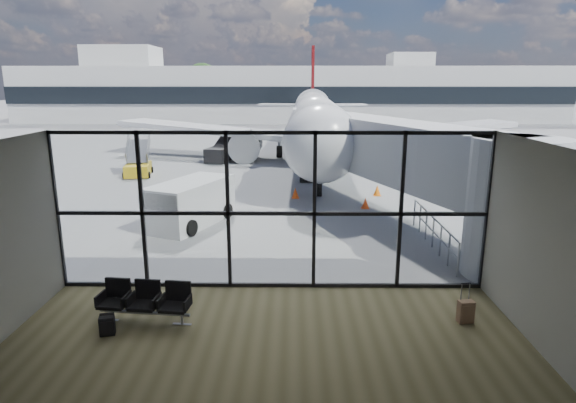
{
  "coord_description": "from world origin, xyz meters",
  "views": [
    {
      "loc": [
        0.61,
        -12.9,
        5.74
      ],
      "look_at": [
        0.44,
        3.0,
        1.8
      ],
      "focal_mm": 30.0,
      "sensor_mm": 36.0,
      "label": 1
    }
  ],
  "objects_px": {
    "backpack": "(107,325)",
    "service_van": "(189,203)",
    "airliner": "(315,119)",
    "mobile_stairs": "(138,168)",
    "belt_loader": "(221,153)",
    "seating_row": "(146,299)",
    "suitcase": "(466,312)"
  },
  "relations": [
    {
      "from": "service_van",
      "to": "belt_loader",
      "type": "relative_size",
      "value": 1.07
    },
    {
      "from": "backpack",
      "to": "mobile_stairs",
      "type": "xyz_separation_m",
      "value": [
        -5.5,
        19.87,
        0.26
      ]
    },
    {
      "from": "backpack",
      "to": "belt_loader",
      "type": "bearing_deg",
      "value": 78.86
    },
    {
      "from": "seating_row",
      "to": "airliner",
      "type": "distance_m",
      "value": 28.29
    },
    {
      "from": "backpack",
      "to": "belt_loader",
      "type": "xyz_separation_m",
      "value": [
        -1.12,
        25.65,
        0.38
      ]
    },
    {
      "from": "seating_row",
      "to": "airliner",
      "type": "bearing_deg",
      "value": 85.26
    },
    {
      "from": "backpack",
      "to": "mobile_stairs",
      "type": "distance_m",
      "value": 20.62
    },
    {
      "from": "backpack",
      "to": "service_van",
      "type": "xyz_separation_m",
      "value": [
        0.05,
        9.01,
        0.69
      ]
    },
    {
      "from": "seating_row",
      "to": "mobile_stairs",
      "type": "distance_m",
      "value": 20.1
    },
    {
      "from": "airliner",
      "to": "service_van",
      "type": "distance_m",
      "value": 20.42
    },
    {
      "from": "service_van",
      "to": "belt_loader",
      "type": "distance_m",
      "value": 16.68
    },
    {
      "from": "backpack",
      "to": "service_van",
      "type": "bearing_deg",
      "value": 76.08
    },
    {
      "from": "backpack",
      "to": "suitcase",
      "type": "relative_size",
      "value": 0.51
    },
    {
      "from": "seating_row",
      "to": "mobile_stairs",
      "type": "relative_size",
      "value": 0.71
    },
    {
      "from": "service_van",
      "to": "airliner",
      "type": "bearing_deg",
      "value": 95.55
    },
    {
      "from": "mobile_stairs",
      "to": "backpack",
      "type": "bearing_deg",
      "value": -84.93
    },
    {
      "from": "service_van",
      "to": "backpack",
      "type": "bearing_deg",
      "value": -67.57
    },
    {
      "from": "belt_loader",
      "to": "backpack",
      "type": "bearing_deg",
      "value": -76.5
    },
    {
      "from": "backpack",
      "to": "service_van",
      "type": "distance_m",
      "value": 9.04
    },
    {
      "from": "seating_row",
      "to": "airliner",
      "type": "xyz_separation_m",
      "value": [
        5.34,
        27.68,
        2.35
      ]
    },
    {
      "from": "suitcase",
      "to": "service_van",
      "type": "bearing_deg",
      "value": 126.56
    },
    {
      "from": "suitcase",
      "to": "service_van",
      "type": "xyz_separation_m",
      "value": [
        -8.52,
        8.33,
        0.63
      ]
    },
    {
      "from": "suitcase",
      "to": "seating_row",
      "type": "bearing_deg",
      "value": 170.47
    },
    {
      "from": "suitcase",
      "to": "service_van",
      "type": "relative_size",
      "value": 0.22
    },
    {
      "from": "seating_row",
      "to": "service_van",
      "type": "relative_size",
      "value": 0.5
    },
    {
      "from": "airliner",
      "to": "mobile_stairs",
      "type": "bearing_deg",
      "value": -142.0
    },
    {
      "from": "suitcase",
      "to": "mobile_stairs",
      "type": "distance_m",
      "value": 23.79
    },
    {
      "from": "seating_row",
      "to": "mobile_stairs",
      "type": "bearing_deg",
      "value": 114.17
    },
    {
      "from": "seating_row",
      "to": "belt_loader",
      "type": "distance_m",
      "value": 24.97
    },
    {
      "from": "seating_row",
      "to": "suitcase",
      "type": "relative_size",
      "value": 2.27
    },
    {
      "from": "suitcase",
      "to": "mobile_stairs",
      "type": "height_order",
      "value": "mobile_stairs"
    },
    {
      "from": "suitcase",
      "to": "belt_loader",
      "type": "relative_size",
      "value": 0.24
    }
  ]
}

